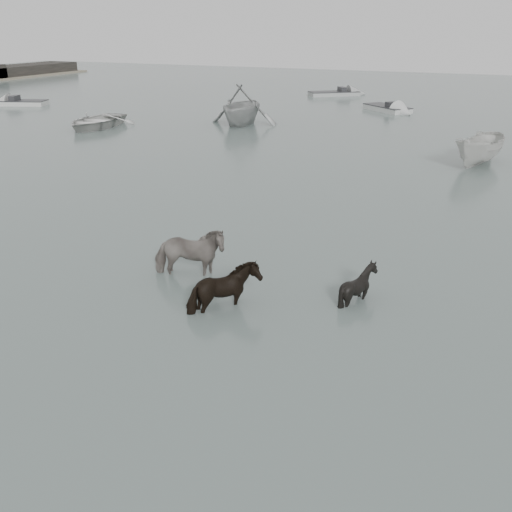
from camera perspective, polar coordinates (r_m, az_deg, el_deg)
name	(u,v)px	position (r m, az deg, el deg)	size (l,w,h in m)	color
ground	(209,287)	(14.24, -4.75, -3.12)	(140.00, 140.00, 0.00)	#495752
pony_pinto	(189,247)	(14.59, -6.72, 0.88)	(0.87, 1.90, 1.61)	black
pony_dark	(225,281)	(12.83, -3.14, -2.51)	(1.43, 1.22, 1.44)	black
pony_black	(359,276)	(13.54, 10.25, -2.02)	(0.97, 1.09, 1.20)	black
rowboat_lead	(96,119)	(37.96, -15.75, 13.04)	(3.59, 5.02, 1.04)	beige
rowboat_trail	(242,103)	(37.60, -1.42, 15.03)	(4.41, 5.11, 2.69)	#9C9E9C
boat_small	(480,148)	(28.43, 21.51, 10.00)	(1.52, 4.03, 1.56)	beige
skiff_outer	(22,100)	(50.52, -22.33, 14.20)	(5.11, 1.60, 0.75)	#B9B9B4
skiff_mid	(387,106)	(44.89, 13.00, 14.43)	(5.50, 1.60, 0.75)	#AFB2AF
skiff_far	(334,91)	(53.75, 7.81, 15.99)	(6.17, 1.60, 0.75)	#949694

